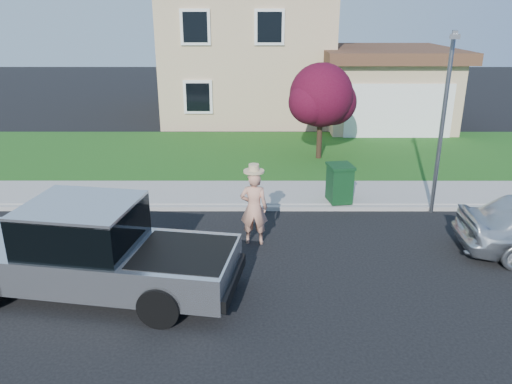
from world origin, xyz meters
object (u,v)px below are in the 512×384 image
at_px(pickup_truck, 91,252).
at_px(ornamental_tree, 322,98).
at_px(trash_bin, 340,183).
at_px(woman, 254,207).
at_px(street_lamp, 444,114).

xyz_separation_m(pickup_truck, ornamental_tree, (5.59, 9.23, 1.45)).
relative_size(pickup_truck, trash_bin, 5.51).
bearing_deg(ornamental_tree, trash_bin, -89.97).
bearing_deg(woman, trash_bin, -130.86).
height_order(woman, trash_bin, woman).
xyz_separation_m(pickup_truck, trash_bin, (5.59, 4.63, -0.18)).
bearing_deg(trash_bin, woman, -144.26).
distance_m(pickup_truck, street_lamp, 9.27).
bearing_deg(trash_bin, street_lamp, -21.18).
bearing_deg(street_lamp, ornamental_tree, 133.60).
xyz_separation_m(woman, street_lamp, (4.92, 1.90, 1.82)).
height_order(pickup_truck, ornamental_tree, ornamental_tree).
height_order(pickup_truck, street_lamp, street_lamp).
xyz_separation_m(trash_bin, street_lamp, (2.50, -0.53, 2.07)).
bearing_deg(pickup_truck, woman, 44.08).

